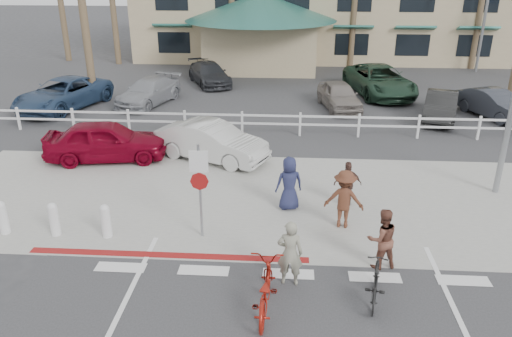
# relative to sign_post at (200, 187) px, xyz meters

# --- Properties ---
(ground) EXTENTS (140.00, 140.00, 0.00)m
(ground) POSITION_rel_sign_post_xyz_m (2.30, -2.20, -1.45)
(ground) COLOR #333335
(sidewalk_plaza) EXTENTS (22.00, 7.00, 0.01)m
(sidewalk_plaza) POSITION_rel_sign_post_xyz_m (2.30, 2.30, -1.44)
(sidewalk_plaza) COLOR gray
(sidewalk_plaza) RESTS_ON ground
(cross_street) EXTENTS (40.00, 5.00, 0.01)m
(cross_street) POSITION_rel_sign_post_xyz_m (2.30, 6.30, -1.45)
(cross_street) COLOR #333335
(cross_street) RESTS_ON ground
(parking_lot) EXTENTS (50.00, 16.00, 0.01)m
(parking_lot) POSITION_rel_sign_post_xyz_m (2.30, 15.80, -1.45)
(parking_lot) COLOR #333335
(parking_lot) RESTS_ON ground
(curb_red) EXTENTS (7.00, 0.25, 0.02)m
(curb_red) POSITION_rel_sign_post_xyz_m (-0.70, -1.00, -1.44)
(curb_red) COLOR maroon
(curb_red) RESTS_ON ground
(rail_fence) EXTENTS (29.40, 0.16, 1.00)m
(rail_fence) POSITION_rel_sign_post_xyz_m (2.80, 8.30, -0.95)
(rail_fence) COLOR silver
(rail_fence) RESTS_ON ground
(sign_post) EXTENTS (0.50, 0.10, 2.90)m
(sign_post) POSITION_rel_sign_post_xyz_m (0.00, 0.00, 0.00)
(sign_post) COLOR gray
(sign_post) RESTS_ON ground
(bollard_0) EXTENTS (0.26, 0.26, 0.95)m
(bollard_0) POSITION_rel_sign_post_xyz_m (-2.50, -0.20, -0.97)
(bollard_0) COLOR silver
(bollard_0) RESTS_ON ground
(bollard_1) EXTENTS (0.26, 0.26, 0.95)m
(bollard_1) POSITION_rel_sign_post_xyz_m (-3.90, -0.20, -0.97)
(bollard_1) COLOR silver
(bollard_1) RESTS_ON ground
(bollard_2) EXTENTS (0.26, 0.26, 0.95)m
(bollard_2) POSITION_rel_sign_post_xyz_m (-5.30, -0.20, -0.97)
(bollard_2) COLOR silver
(bollard_2) RESTS_ON ground
(bike_red) EXTENTS (0.78, 2.03, 1.05)m
(bike_red) POSITION_rel_sign_post_xyz_m (1.81, -2.91, -0.92)
(bike_red) COLOR maroon
(bike_red) RESTS_ON ground
(rider_red) EXTENTS (0.60, 0.42, 1.59)m
(rider_red) POSITION_rel_sign_post_xyz_m (2.32, -1.94, -0.66)
(rider_red) COLOR gray
(rider_red) RESTS_ON ground
(bike_black) EXTENTS (0.74, 1.61, 0.93)m
(bike_black) POSITION_rel_sign_post_xyz_m (4.15, -2.44, -0.98)
(bike_black) COLOR black
(bike_black) RESTS_ON ground
(rider_black) EXTENTS (0.86, 0.74, 1.52)m
(rider_black) POSITION_rel_sign_post_xyz_m (4.47, -1.12, -0.69)
(rider_black) COLOR brown
(rider_black) RESTS_ON ground
(pedestrian_a) EXTENTS (1.16, 0.78, 1.66)m
(pedestrian_a) POSITION_rel_sign_post_xyz_m (3.77, 0.79, -0.62)
(pedestrian_a) COLOR #572E1D
(pedestrian_a) RESTS_ON ground
(pedestrian_child) EXTENTS (0.82, 0.37, 1.39)m
(pedestrian_child) POSITION_rel_sign_post_xyz_m (4.00, 2.09, -0.76)
(pedestrian_child) COLOR #4B2F27
(pedestrian_child) RESTS_ON ground
(pedestrian_b) EXTENTS (0.90, 0.71, 1.61)m
(pedestrian_b) POSITION_rel_sign_post_xyz_m (2.28, 1.74, -0.64)
(pedestrian_b) COLOR #202447
(pedestrian_b) RESTS_ON ground
(car_white_sedan) EXTENTS (4.42, 3.07, 1.38)m
(car_white_sedan) POSITION_rel_sign_post_xyz_m (-0.55, 5.46, -0.76)
(car_white_sedan) COLOR beige
(car_white_sedan) RESTS_ON ground
(car_red_compact) EXTENTS (4.53, 2.40, 1.47)m
(car_red_compact) POSITION_rel_sign_post_xyz_m (-4.35, 5.19, -0.72)
(car_red_compact) COLOR maroon
(car_red_compact) RESTS_ON ground
(lot_car_0) EXTENTS (3.95, 5.75, 1.46)m
(lot_car_0) POSITION_rel_sign_post_xyz_m (-8.75, 11.63, -0.72)
(lot_car_0) COLOR navy
(lot_car_0) RESTS_ON ground
(lot_car_1) EXTENTS (2.98, 4.65, 1.25)m
(lot_car_1) POSITION_rel_sign_post_xyz_m (-4.85, 12.76, -0.82)
(lot_car_1) COLOR gray
(lot_car_1) RESTS_ON ground
(lot_car_2) EXTENTS (2.23, 4.05, 1.30)m
(lot_car_2) POSITION_rel_sign_post_xyz_m (4.66, 12.54, -0.80)
(lot_car_2) COLOR gray
(lot_car_2) RESTS_ON ground
(lot_car_3) EXTENTS (2.45, 4.09, 1.27)m
(lot_car_3) POSITION_rel_sign_post_xyz_m (9.08, 10.97, -0.81)
(lot_car_3) COLOR black
(lot_car_3) RESTS_ON ground
(lot_car_4) EXTENTS (3.36, 4.61, 1.24)m
(lot_car_4) POSITION_rel_sign_post_xyz_m (-2.43, 17.15, -0.83)
(lot_car_4) COLOR #282A2E
(lot_car_4) RESTS_ON ground
(lot_car_5) EXTENTS (3.71, 6.02, 1.56)m
(lot_car_5) POSITION_rel_sign_post_xyz_m (7.03, 15.37, -0.67)
(lot_car_5) COLOR #1D3828
(lot_car_5) RESTS_ON ground
(lot_car_6) EXTENTS (2.78, 4.09, 1.28)m
(lot_car_6) POSITION_rel_sign_post_xyz_m (11.65, 11.53, -0.81)
(lot_car_6) COLOR #2E3139
(lot_car_6) RESTS_ON ground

